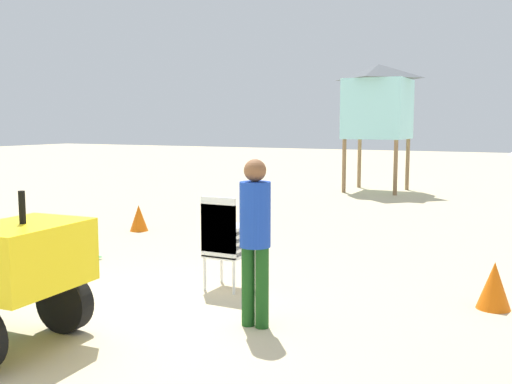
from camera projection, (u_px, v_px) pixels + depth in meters
ground at (110, 322)px, 6.27m from camera, size 80.00×80.00×0.00m
stacked_plastic_chairs at (223, 236)px, 7.39m from camera, size 0.48×0.48×1.20m
surfboard_pile at (31, 238)px, 9.59m from camera, size 2.65×0.73×0.48m
lifeguard_near_left at (255, 231)px, 6.02m from camera, size 0.32×0.32×1.74m
lifeguard_tower at (378, 101)px, 17.93m from camera, size 1.98×1.98×3.87m
traffic_cone_near at (494, 285)px, 6.68m from camera, size 0.38×0.38×0.55m
traffic_cone_far at (139, 218)px, 11.52m from camera, size 0.36×0.36×0.51m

